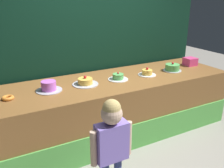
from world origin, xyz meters
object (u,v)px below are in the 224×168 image
pink_box (190,62)px  cake_center (118,77)px  cake_left (85,82)px  cake_right (147,73)px  cake_far_right (172,68)px  cake_far_left (49,87)px  child_figure (112,139)px  donut (8,98)px

pink_box → cake_center: size_ratio=0.67×
cake_left → cake_right: cake_left is taller
cake_left → cake_far_right: (1.47, -0.06, 0.01)m
pink_box → cake_far_left: bearing=-178.9°
pink_box → cake_right: size_ratio=0.71×
cake_left → cake_right: bearing=-3.1°
cake_center → cake_far_right: cake_far_right is taller
child_figure → cake_far_left: bearing=103.5°
cake_far_left → cake_right: size_ratio=1.21×
child_figure → cake_right: bearing=42.8°
donut → cake_right: cake_right is taller
cake_far_left → pink_box: bearing=1.1°
cake_far_right → cake_far_left: bearing=178.2°
child_figure → pink_box: child_figure is taller
donut → cake_center: 1.47m
pink_box → cake_center: pink_box is taller
child_figure → cake_far_right: size_ratio=3.86×
cake_left → cake_right: 0.98m
pink_box → cake_center: (-1.47, -0.08, -0.03)m
cake_far_left → cake_far_right: (1.96, -0.06, -0.00)m
cake_right → cake_far_right: bearing=-0.4°
cake_far_left → cake_right: (1.47, -0.06, -0.02)m
cake_far_left → cake_center: cake_far_left is taller
pink_box → donut: (-2.95, -0.10, -0.05)m
pink_box → cake_left: size_ratio=0.55×
donut → cake_left: cake_left is taller
cake_right → child_figure: bearing=-137.2°
child_figure → cake_center: bearing=58.1°
donut → cake_center: cake_center is taller
cake_left → cake_center: 0.49m
donut → cake_far_left: cake_far_left is taller
child_figure → cake_right: 1.64m
cake_right → cake_left: bearing=176.9°
child_figure → cake_left: (0.21, 1.16, 0.17)m
child_figure → donut: child_figure is taller
donut → pink_box: bearing=2.0°
pink_box → donut: size_ratio=1.40×
cake_left → cake_far_left: bearing=179.5°
cake_far_left → cake_left: (0.49, -0.00, -0.02)m
child_figure → cake_center: 1.34m
cake_far_left → cake_right: bearing=-2.2°
cake_right → cake_center: bearing=177.4°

